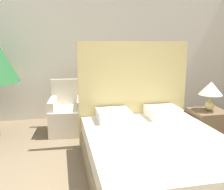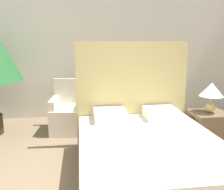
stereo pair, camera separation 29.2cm
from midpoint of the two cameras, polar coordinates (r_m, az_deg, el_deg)
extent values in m
cube|color=silver|center=(5.15, 0.29, 11.18)|extent=(10.00, 0.06, 2.90)
cube|color=#8C7A5B|center=(3.00, 11.38, -15.96)|extent=(1.59, 1.94, 0.28)
cube|color=beige|center=(2.90, 11.59, -11.74)|extent=(1.56, 1.90, 0.21)
cube|color=tan|center=(3.69, 6.83, 0.03)|extent=(1.63, 0.06, 1.54)
cube|color=white|center=(3.42, 1.99, -4.65)|extent=(0.44, 0.40, 0.14)
cube|color=white|center=(3.60, 13.35, -4.09)|extent=(0.44, 0.40, 0.14)
cube|color=beige|center=(4.42, -8.04, -5.45)|extent=(0.63, 0.72, 0.43)
cube|color=beige|center=(4.60, -7.83, 0.94)|extent=(0.57, 0.11, 0.45)
cube|color=beige|center=(4.37, -11.21, -1.78)|extent=(0.16, 0.61, 0.16)
cube|color=beige|center=(4.32, -5.07, -1.74)|extent=(0.16, 0.61, 0.16)
cube|color=beige|center=(4.50, 4.21, -5.00)|extent=(0.63, 0.73, 0.43)
cube|color=beige|center=(4.68, 3.16, 1.23)|extent=(0.57, 0.12, 0.45)
cube|color=beige|center=(4.36, 1.35, -1.56)|extent=(0.16, 0.61, 0.16)
cube|color=beige|center=(4.50, 7.11, -1.21)|extent=(0.16, 0.61, 0.16)
cube|color=brown|center=(3.98, 23.10, -7.46)|extent=(0.50, 0.46, 0.54)
sphere|color=tan|center=(3.89, 23.51, -2.69)|extent=(0.14, 0.14, 0.14)
cylinder|color=tan|center=(3.86, 23.66, -0.99)|extent=(0.02, 0.02, 0.10)
cone|color=silver|center=(3.83, 23.85, 1.14)|extent=(0.34, 0.34, 0.19)
cylinder|color=gold|center=(4.42, -1.83, -5.22)|extent=(0.37, 0.37, 0.44)
camera|label=1|loc=(0.15, -87.92, 0.45)|focal=40.00mm
camera|label=2|loc=(0.15, 92.08, -0.45)|focal=40.00mm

